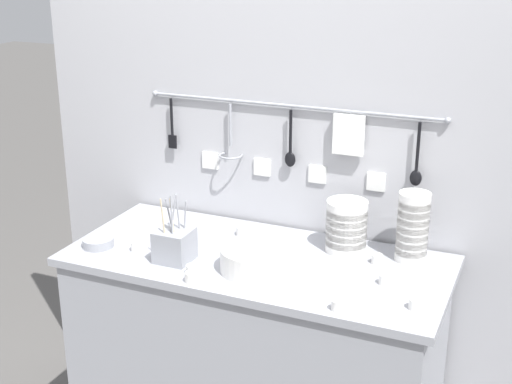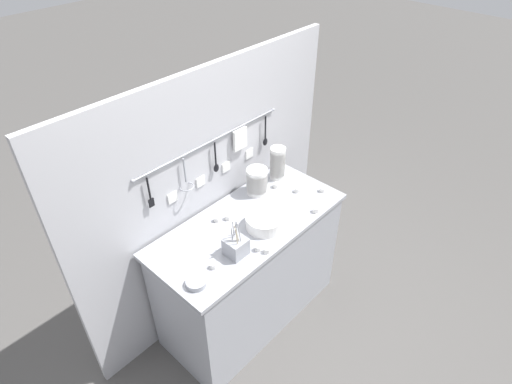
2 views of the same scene
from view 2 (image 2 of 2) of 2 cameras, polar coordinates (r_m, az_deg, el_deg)
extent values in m
plane|color=#514F4C|center=(3.57, -0.81, -15.59)|extent=(20.00, 20.00, 0.00)
cube|color=#9EA0A8|center=(2.87, -0.97, -4.27)|extent=(1.40, 0.63, 0.03)
cube|color=#9EA0A8|center=(3.21, -0.88, -10.63)|extent=(1.34, 0.60, 0.93)
cube|color=#B2B2B7|center=(3.05, -5.74, -0.85)|extent=(2.20, 0.04, 1.94)
cylinder|color=#93969E|center=(2.75, -5.91, 6.80)|extent=(1.19, 0.01, 0.01)
sphere|color=#93969E|center=(2.47, -16.09, 1.40)|extent=(0.02, 0.02, 0.02)
sphere|color=#93969E|center=(3.12, 2.28, 10.91)|extent=(0.02, 0.02, 0.02)
cylinder|color=black|center=(2.55, -14.11, 0.42)|extent=(0.01, 0.01, 0.16)
cube|color=black|center=(2.61, -13.77, -1.40)|extent=(0.04, 0.01, 0.06)
cylinder|color=#93969E|center=(2.51, -14.56, 2.08)|extent=(0.00, 0.01, 0.02)
cylinder|color=#93969E|center=(2.67, -9.49, 2.86)|extent=(0.01, 0.01, 0.17)
torus|color=#93969E|center=(2.74, -9.22, 0.70)|extent=(0.10, 0.10, 0.01)
cylinder|color=#93969E|center=(2.63, -9.85, 4.60)|extent=(0.01, 0.01, 0.02)
cylinder|color=black|center=(2.80, -5.45, 5.07)|extent=(0.01, 0.01, 0.17)
ellipsoid|color=black|center=(2.86, -5.32, 3.19)|extent=(0.04, 0.02, 0.06)
cylinder|color=#93969E|center=(2.76, -5.73, 6.76)|extent=(0.01, 0.01, 0.02)
cube|color=silver|center=(2.93, -2.14, 7.06)|extent=(0.12, 0.02, 0.15)
cylinder|color=#93969E|center=(2.90, -2.34, 8.50)|extent=(0.01, 0.01, 0.02)
cylinder|color=black|center=(3.10, 1.27, 8.56)|extent=(0.01, 0.01, 0.18)
ellipsoid|color=black|center=(3.16, 1.24, 6.70)|extent=(0.04, 0.02, 0.06)
cylinder|color=#93969E|center=(3.06, 1.12, 10.24)|extent=(0.01, 0.01, 0.02)
cube|color=white|center=(2.73, -11.08, -0.74)|extent=(0.07, 0.01, 0.07)
cube|color=white|center=(2.84, -7.42, 1.39)|extent=(0.07, 0.01, 0.07)
cube|color=white|center=(2.96, -4.03, 3.36)|extent=(0.07, 0.01, 0.07)
cube|color=white|center=(3.10, -0.92, 5.14)|extent=(0.07, 0.01, 0.07)
cylinder|color=white|center=(3.10, 0.13, 0.40)|extent=(0.15, 0.15, 0.05)
cylinder|color=white|center=(3.08, 0.14, 0.83)|extent=(0.15, 0.15, 0.05)
cylinder|color=white|center=(3.07, 0.14, 1.26)|extent=(0.15, 0.15, 0.05)
cylinder|color=white|center=(3.05, 0.14, 1.70)|extent=(0.15, 0.15, 0.05)
cylinder|color=white|center=(3.03, 0.14, 2.14)|extent=(0.15, 0.15, 0.05)
cylinder|color=white|center=(3.01, 0.14, 2.59)|extent=(0.15, 0.15, 0.05)
cylinder|color=white|center=(3.25, 2.84, 2.38)|extent=(0.11, 0.11, 0.05)
cylinder|color=white|center=(3.24, 2.86, 2.80)|extent=(0.11, 0.11, 0.05)
cylinder|color=white|center=(3.22, 2.87, 3.23)|extent=(0.11, 0.11, 0.05)
cylinder|color=white|center=(3.20, 2.89, 3.66)|extent=(0.11, 0.11, 0.05)
cylinder|color=white|center=(3.19, 2.90, 4.10)|extent=(0.11, 0.11, 0.05)
cylinder|color=white|center=(3.17, 2.92, 4.54)|extent=(0.11, 0.11, 0.05)
cylinder|color=white|center=(3.15, 2.94, 4.99)|extent=(0.11, 0.11, 0.05)
cylinder|color=white|center=(3.14, 2.95, 5.44)|extent=(0.11, 0.11, 0.05)
cylinder|color=white|center=(2.82, 1.11, -4.54)|extent=(0.25, 0.25, 0.01)
cylinder|color=white|center=(2.82, 1.11, -4.38)|extent=(0.25, 0.25, 0.01)
cylinder|color=white|center=(2.81, 1.12, -4.21)|extent=(0.25, 0.25, 0.01)
cylinder|color=white|center=(2.80, 1.12, -4.05)|extent=(0.25, 0.25, 0.01)
cylinder|color=white|center=(2.80, 1.12, -3.89)|extent=(0.25, 0.25, 0.01)
cylinder|color=white|center=(2.79, 1.12, -3.72)|extent=(0.25, 0.25, 0.01)
cylinder|color=white|center=(2.78, 1.13, -3.56)|extent=(0.25, 0.25, 0.01)
cylinder|color=white|center=(2.77, 1.13, -3.39)|extent=(0.25, 0.25, 0.01)
cylinder|color=#93969E|center=(2.50, -8.00, -11.89)|extent=(0.12, 0.12, 0.03)
cube|color=#93969E|center=(2.61, -2.70, -7.28)|extent=(0.12, 0.12, 0.12)
cylinder|color=#93969E|center=(2.56, -3.00, -5.45)|extent=(0.02, 0.01, 0.19)
cylinder|color=#93969E|center=(2.53, -2.18, -5.89)|extent=(0.02, 0.03, 0.20)
cylinder|color=#C6B793|center=(2.52, -2.56, -6.41)|extent=(0.02, 0.01, 0.19)
cylinder|color=#93969E|center=(2.55, -3.19, -5.99)|extent=(0.03, 0.02, 0.17)
cylinder|color=#93969E|center=(2.54, -2.55, -5.82)|extent=(0.03, 0.03, 0.19)
cylinder|color=#93969E|center=(2.58, -2.81, -5.32)|extent=(0.03, 0.01, 0.17)
cylinder|color=#C6B793|center=(2.54, -2.49, -5.93)|extent=(0.03, 0.03, 0.18)
cylinder|color=white|center=(2.66, 0.26, -7.50)|extent=(0.04, 0.04, 0.04)
cylinder|color=white|center=(2.57, -5.69, -9.75)|extent=(0.04, 0.04, 0.04)
cylinder|color=white|center=(2.88, -3.76, -3.37)|extent=(0.04, 0.04, 0.04)
cylinder|color=white|center=(3.15, 2.66, 0.90)|extent=(0.04, 0.04, 0.04)
cylinder|color=white|center=(3.12, 5.54, 0.30)|extent=(0.04, 0.04, 0.04)
cylinder|color=white|center=(2.96, 7.98, -2.39)|extent=(0.04, 0.04, 0.04)
cylinder|color=white|center=(2.87, -5.24, -3.62)|extent=(0.04, 0.04, 0.04)
cylinder|color=white|center=(3.15, 8.87, 0.35)|extent=(0.04, 0.04, 0.04)
cylinder|color=white|center=(2.65, 1.46, -7.78)|extent=(0.04, 0.04, 0.04)
camera|label=1|loc=(2.70, 54.71, 3.86)|focal=50.00mm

